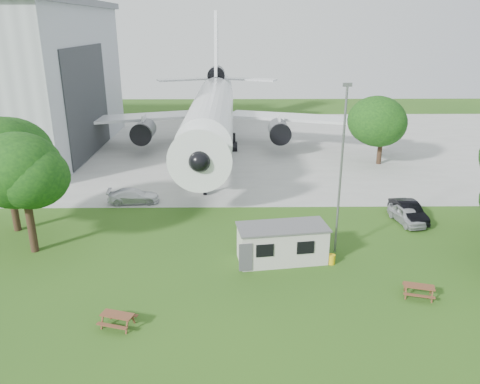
{
  "coord_description": "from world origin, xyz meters",
  "views": [
    {
      "loc": [
        0.85,
        -24.48,
        15.71
      ],
      "look_at": [
        1.26,
        8.0,
        4.0
      ],
      "focal_mm": 35.0,
      "sensor_mm": 36.0,
      "label": 1
    }
  ],
  "objects_px": {
    "site_cabin": "(282,243)",
    "picnic_west": "(118,326)",
    "airliner": "(212,110)",
    "picnic_east": "(418,296)"
  },
  "relations": [
    {
      "from": "site_cabin",
      "to": "picnic_west",
      "type": "xyz_separation_m",
      "value": [
        -9.77,
        -7.53,
        -1.31
      ]
    },
    {
      "from": "airliner",
      "to": "picnic_east",
      "type": "relative_size",
      "value": 26.52
    },
    {
      "from": "site_cabin",
      "to": "picnic_east",
      "type": "relative_size",
      "value": 3.84
    },
    {
      "from": "picnic_east",
      "to": "site_cabin",
      "type": "bearing_deg",
      "value": 164.63
    },
    {
      "from": "site_cabin",
      "to": "picnic_west",
      "type": "height_order",
      "value": "site_cabin"
    },
    {
      "from": "airliner",
      "to": "picnic_west",
      "type": "relative_size",
      "value": 26.52
    },
    {
      "from": "picnic_west",
      "to": "airliner",
      "type": "bearing_deg",
      "value": 101.25
    },
    {
      "from": "site_cabin",
      "to": "picnic_east",
      "type": "xyz_separation_m",
      "value": [
        7.86,
        -4.79,
        -1.31
      ]
    },
    {
      "from": "picnic_west",
      "to": "picnic_east",
      "type": "bearing_deg",
      "value": 25.43
    },
    {
      "from": "site_cabin",
      "to": "picnic_west",
      "type": "distance_m",
      "value": 12.41
    }
  ]
}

